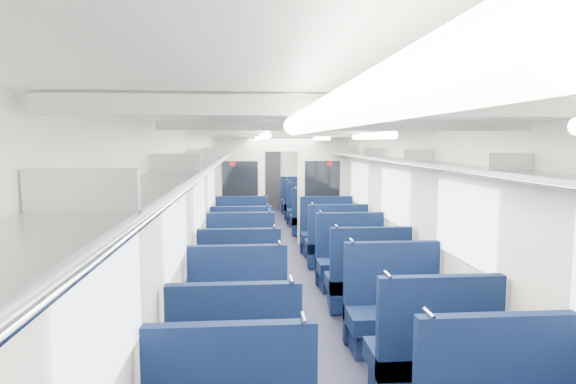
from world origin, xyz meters
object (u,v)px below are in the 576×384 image
seat_16 (242,250)px  seat_26 (244,202)px  bulkhead (281,187)px  seat_18 (242,236)px  seat_19 (327,236)px  seat_13 (367,284)px  seat_15 (351,265)px  seat_9 (432,360)px  seat_25 (302,207)px  seat_17 (336,247)px  end_door (269,178)px  seat_11 (395,316)px  seat_12 (240,286)px  seat_14 (241,264)px  seat_24 (244,207)px  seat_23 (307,212)px  seat_10 (238,322)px  seat_21 (313,220)px  seat_8 (235,372)px  seat_27 (298,202)px  seat_20 (243,221)px  seat_22 (243,214)px

seat_16 → seat_26: size_ratio=1.00×
bulkhead → seat_18: bulkhead is taller
seat_19 → seat_13: bearing=-90.0°
seat_15 → seat_26: 8.14m
seat_9 → seat_25: 10.13m
seat_17 → seat_26: 6.89m
end_door → seat_11: size_ratio=1.72×
seat_9 → seat_12: bearing=125.5°
seat_14 → seat_24: same height
seat_9 → seat_23: size_ratio=1.00×
seat_10 → seat_24: 9.06m
seat_9 → seat_13: size_ratio=1.00×
seat_10 → seat_13: same height
seat_15 → seat_21: size_ratio=1.00×
seat_8 → seat_16: size_ratio=1.00×
seat_21 → seat_26: size_ratio=1.00×
seat_14 → seat_27: same height
seat_17 → seat_27: bearing=90.0°
seat_20 → seat_15: bearing=-69.0°
seat_9 → seat_27: 11.28m
seat_19 → seat_25: same height
seat_10 → seat_22: same height
seat_21 → seat_23: bearing=90.0°
seat_12 → seat_16: (0.00, 2.16, 0.00)m
end_door → seat_21: bearing=-80.4°
seat_10 → end_door: bearing=85.9°
bulkhead → seat_13: bearing=-79.1°
bulkhead → seat_24: bulkhead is taller
seat_15 → seat_17: 1.28m
seat_10 → seat_13: (1.66, 1.26, 0.00)m
seat_13 → seat_24: bearing=102.0°
seat_23 → seat_27: size_ratio=1.00×
seat_20 → seat_25: same height
seat_11 → seat_17: (0.00, 3.51, 0.00)m
seat_24 → seat_20: bearing=-90.0°
seat_9 → seat_26: 11.41m
seat_14 → seat_16: (0.00, 1.00, 0.00)m
seat_12 → seat_15: size_ratio=1.00×
seat_19 → seat_26: (-1.66, 5.70, 0.00)m
end_door → seat_16: size_ratio=1.72×
bulkhead → seat_15: 3.50m
seat_21 → seat_27: bearing=90.0°
seat_18 → seat_21: bearing=48.7°
seat_12 → seat_25: same height
seat_20 → seat_21: size_ratio=1.00×
seat_14 → seat_27: bearing=78.0°
seat_8 → seat_21: bearing=77.9°
bulkhead → seat_19: bulkhead is taller
seat_23 → seat_8: bearing=-100.4°
seat_17 → seat_19: (0.00, 0.98, 0.00)m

